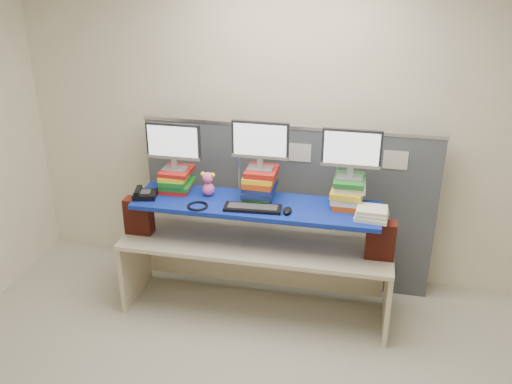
% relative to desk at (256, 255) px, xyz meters
% --- Properties ---
extents(room, '(5.00, 4.00, 2.80)m').
position_rel_desk_xyz_m(room, '(0.17, -1.25, 0.86)').
color(room, beige).
rests_on(room, ground).
extents(cubicle_partition, '(2.60, 0.06, 1.53)m').
position_rel_desk_xyz_m(cubicle_partition, '(0.17, 0.53, 0.23)').
color(cubicle_partition, '#40454C').
rests_on(cubicle_partition, ground).
extents(desk, '(2.25, 0.68, 0.68)m').
position_rel_desk_xyz_m(desk, '(0.00, 0.00, 0.00)').
color(desk, beige).
rests_on(desk, ground).
extents(brick_pier_left, '(0.23, 0.13, 0.31)m').
position_rel_desk_xyz_m(brick_pier_left, '(-1.00, -0.06, 0.29)').
color(brick_pier_left, maroon).
rests_on(brick_pier_left, desk).
extents(brick_pier_right, '(0.23, 0.13, 0.31)m').
position_rel_desk_xyz_m(brick_pier_right, '(1.00, -0.04, 0.29)').
color(brick_pier_right, maroon).
rests_on(brick_pier_right, desk).
extents(blue_board, '(1.99, 0.52, 0.04)m').
position_rel_desk_xyz_m(blue_board, '(-0.00, 0.00, 0.47)').
color(blue_board, navy).
rests_on(blue_board, brick_pier_left).
extents(book_stack_left, '(0.27, 0.30, 0.19)m').
position_rel_desk_xyz_m(book_stack_left, '(-0.71, 0.12, 0.58)').
color(book_stack_left, '#B31A14').
rests_on(book_stack_left, blue_board).
extents(book_stack_center, '(0.27, 0.31, 0.25)m').
position_rel_desk_xyz_m(book_stack_center, '(0.00, 0.12, 0.61)').
color(book_stack_center, '#1C6B21').
rests_on(book_stack_center, blue_board).
extents(book_stack_right, '(0.27, 0.31, 0.23)m').
position_rel_desk_xyz_m(book_stack_right, '(0.71, 0.13, 0.60)').
color(book_stack_right, '#BD4511').
rests_on(book_stack_right, blue_board).
extents(monitor_left, '(0.46, 0.13, 0.40)m').
position_rel_desk_xyz_m(monitor_left, '(-0.71, 0.11, 0.90)').
color(monitor_left, '#97979C').
rests_on(monitor_left, book_stack_left).
extents(monitor_center, '(0.46, 0.13, 0.40)m').
position_rel_desk_xyz_m(monitor_center, '(0.01, 0.12, 0.96)').
color(monitor_center, '#97979C').
rests_on(monitor_center, book_stack_center).
extents(monitor_right, '(0.46, 0.13, 0.40)m').
position_rel_desk_xyz_m(monitor_right, '(0.72, 0.13, 0.94)').
color(monitor_right, '#97979C').
rests_on(monitor_right, book_stack_right).
extents(keyboard, '(0.46, 0.18, 0.03)m').
position_rel_desk_xyz_m(keyboard, '(-0.00, -0.11, 0.50)').
color(keyboard, black).
rests_on(keyboard, blue_board).
extents(mouse, '(0.07, 0.12, 0.04)m').
position_rel_desk_xyz_m(mouse, '(0.27, -0.11, 0.50)').
color(mouse, black).
rests_on(mouse, blue_board).
extents(desk_phone, '(0.21, 0.20, 0.08)m').
position_rel_desk_xyz_m(desk_phone, '(-0.92, -0.09, 0.51)').
color(desk_phone, black).
rests_on(desk_phone, blue_board).
extents(headset, '(0.17, 0.17, 0.02)m').
position_rel_desk_xyz_m(headset, '(-0.44, -0.16, 0.49)').
color(headset, black).
rests_on(headset, blue_board).
extents(plush_toy, '(0.12, 0.09, 0.21)m').
position_rel_desk_xyz_m(plush_toy, '(-0.42, 0.06, 0.59)').
color(plush_toy, pink).
rests_on(plush_toy, blue_board).
extents(binder_stack, '(0.26, 0.21, 0.09)m').
position_rel_desk_xyz_m(binder_stack, '(0.91, -0.07, 0.53)').
color(binder_stack, '#EDE9CA').
rests_on(binder_stack, blue_board).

